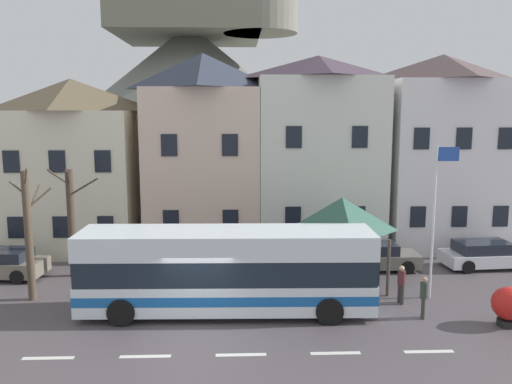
{
  "coord_description": "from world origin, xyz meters",
  "views": [
    {
      "loc": [
        1.39,
        -17.16,
        7.56
      ],
      "look_at": [
        2.22,
        4.9,
        4.19
      ],
      "focal_mm": 36.68,
      "sensor_mm": 36.0,
      "label": 1
    }
  ],
  "objects": [
    {
      "name": "pedestrian_01",
      "position": [
        7.91,
        2.57,
        0.86
      ],
      "size": [
        0.31,
        0.33,
        1.56
      ],
      "color": "#38332D",
      "rests_on": "ground_plane"
    },
    {
      "name": "pedestrian_00",
      "position": [
        8.26,
        1.04,
        0.9
      ],
      "size": [
        0.28,
        0.3,
        1.59
      ],
      "color": "#38332D",
      "rests_on": "ground_plane"
    },
    {
      "name": "ground_plane",
      "position": [
        0.0,
        -0.0,
        -0.03
      ],
      "size": [
        40.0,
        60.0,
        0.07
      ],
      "color": "#50494D"
    },
    {
      "name": "townhouse_03",
      "position": [
        5.93,
        12.07,
        5.32
      ],
      "size": [
        6.66,
        6.2,
        10.64
      ],
      "color": "silver",
      "rests_on": "ground_plane"
    },
    {
      "name": "parked_car_01",
      "position": [
        7.95,
        7.17,
        0.64
      ],
      "size": [
        4.31,
        1.83,
        1.3
      ],
      "rotation": [
        0.0,
        0.0,
        -0.0
      ],
      "color": "slate",
      "rests_on": "ground_plane"
    },
    {
      "name": "parked_car_02",
      "position": [
        13.58,
        7.29,
        0.64
      ],
      "size": [
        4.34,
        2.19,
        1.31
      ],
      "rotation": [
        0.0,
        0.0,
        0.07
      ],
      "color": "white",
      "rests_on": "ground_plane"
    },
    {
      "name": "harbour_buoy",
      "position": [
        11.03,
        0.24,
        0.79
      ],
      "size": [
        1.18,
        1.18,
        1.43
      ],
      "color": "black",
      "rests_on": "ground_plane"
    },
    {
      "name": "public_bench",
      "position": [
        7.51,
        6.79,
        0.48
      ],
      "size": [
        1.76,
        0.48,
        0.87
      ],
      "color": "#473828",
      "rests_on": "ground_plane"
    },
    {
      "name": "pedestrian_02",
      "position": [
        5.67,
        3.96,
        0.92
      ],
      "size": [
        0.33,
        0.33,
        1.63
      ],
      "color": "#38332D",
      "rests_on": "ground_plane"
    },
    {
      "name": "transit_bus",
      "position": [
        1.01,
        1.9,
        1.61
      ],
      "size": [
        11.07,
        2.89,
        3.19
      ],
      "rotation": [
        0.0,
        0.0,
        -0.02
      ],
      "color": "white",
      "rests_on": "ground_plane"
    },
    {
      "name": "pedestrian_03",
      "position": [
        6.94,
        4.14,
        0.85
      ],
      "size": [
        0.34,
        0.33,
        1.52
      ],
      "color": "#38332D",
      "rests_on": "ground_plane"
    },
    {
      "name": "townhouse_01",
      "position": [
        -7.49,
        11.68,
        4.67
      ],
      "size": [
        6.71,
        5.43,
        9.34
      ],
      "color": "beige",
      "rests_on": "ground_plane"
    },
    {
      "name": "bare_tree_02",
      "position": [
        -6.21,
        6.66,
        2.61
      ],
      "size": [
        2.09,
        2.08,
        5.11
      ],
      "color": "#47382D",
      "rests_on": "ground_plane"
    },
    {
      "name": "bare_tree_00",
      "position": [
        -6.95,
        3.59,
        2.76
      ],
      "size": [
        1.61,
        2.22,
        5.51
      ],
      "color": "brown",
      "rests_on": "ground_plane"
    },
    {
      "name": "hilltop_castle",
      "position": [
        -2.48,
        28.71,
        8.04
      ],
      "size": [
        37.37,
        37.37,
        21.57
      ],
      "color": "slate",
      "rests_on": "ground_plane"
    },
    {
      "name": "townhouse_04",
      "position": [
        12.92,
        12.15,
        5.37
      ],
      "size": [
        6.53,
        6.37,
        10.74
      ],
      "color": "white",
      "rests_on": "ground_plane"
    },
    {
      "name": "flagpole",
      "position": [
        9.4,
        3.19,
        3.68
      ],
      "size": [
        0.95,
        0.1,
        6.27
      ],
      "color": "silver",
      "rests_on": "ground_plane"
    },
    {
      "name": "bus_shelter",
      "position": [
        5.99,
        5.11,
        3.13
      ],
      "size": [
        3.6,
        3.6,
        3.89
      ],
      "color": "#473D33",
      "rests_on": "ground_plane"
    },
    {
      "name": "townhouse_02",
      "position": [
        -0.44,
        12.14,
        5.38
      ],
      "size": [
        6.04,
        6.34,
        10.76
      ],
      "color": "beige",
      "rests_on": "ground_plane"
    }
  ]
}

